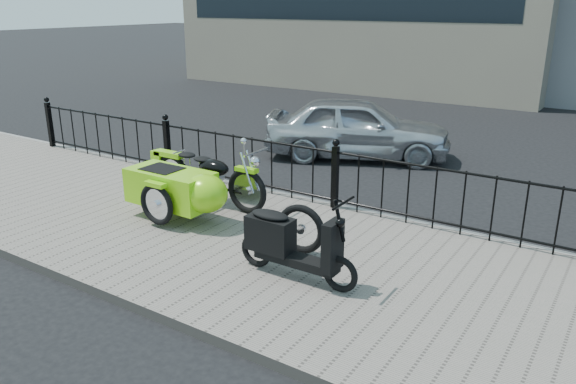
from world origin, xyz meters
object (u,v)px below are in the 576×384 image
Objects in this scene: scooter at (288,243)px; sedan_car at (358,128)px; motorcycle_sidecar at (187,186)px; spare_tire at (301,229)px.

scooter is 0.41× the size of sedan_car.
sedan_car is (-1.87, 5.47, 0.12)m from scooter.
motorcycle_sidecar is 4.74m from sedan_car.
sedan_car is (-1.66, 4.87, 0.20)m from spare_tire.
scooter is (2.24, -0.75, -0.07)m from motorcycle_sidecar.
spare_tire is at bearing 175.43° from sedan_car.
sedan_car reaches higher than spare_tire.
spare_tire is 5.15m from sedan_car.
scooter is at bearing -70.84° from spare_tire.
sedan_car is at bearing 108.80° from spare_tire.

